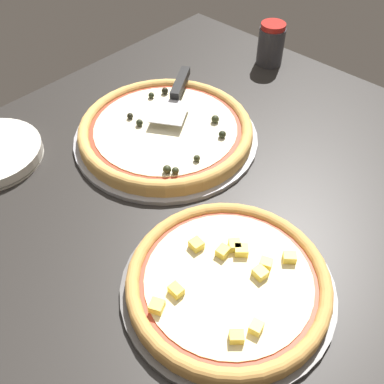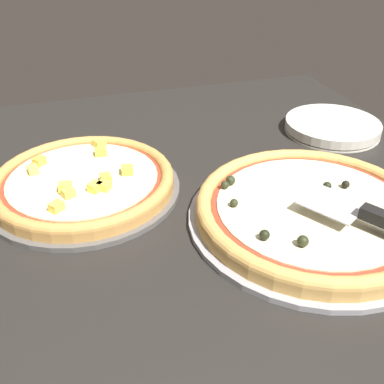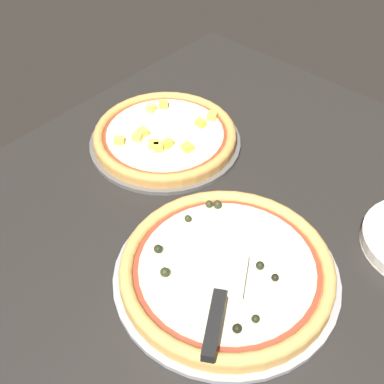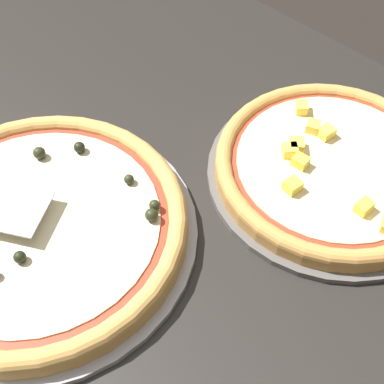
% 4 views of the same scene
% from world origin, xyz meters
% --- Properties ---
extents(ground_plane, '(1.26, 1.04, 0.04)m').
position_xyz_m(ground_plane, '(0.00, 0.00, -0.02)').
color(ground_plane, black).
extents(pizza_pan_front, '(0.42, 0.42, 0.01)m').
position_xyz_m(pizza_pan_front, '(-0.08, -0.12, 0.01)').
color(pizza_pan_front, '#939399').
rests_on(pizza_pan_front, ground_plane).
extents(pizza_front, '(0.40, 0.40, 0.04)m').
position_xyz_m(pizza_front, '(-0.09, -0.12, 0.03)').
color(pizza_front, tan).
rests_on(pizza_front, pizza_pan_front).
extents(pizza_pan_back, '(0.36, 0.36, 0.01)m').
position_xyz_m(pizza_pan_back, '(0.13, 0.24, 0.01)').
color(pizza_pan_back, '#565451').
rests_on(pizza_pan_back, ground_plane).
extents(pizza_back, '(0.34, 0.34, 0.04)m').
position_xyz_m(pizza_back, '(0.13, 0.24, 0.02)').
color(pizza_back, '#C68E47').
rests_on(pizza_back, pizza_pan_back).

